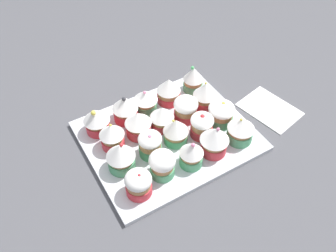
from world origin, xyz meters
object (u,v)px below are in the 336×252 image
at_px(cupcake_7, 176,130).
at_px(cupcake_15, 97,120).
at_px(cupcake_3, 214,140).
at_px(cupcake_16, 125,108).
at_px(cupcake_18, 169,90).
at_px(cupcake_5, 121,156).
at_px(cupcake_13, 186,108).
at_px(cupcake_12, 164,116).
at_px(baking_tray, 168,136).
at_px(cupcake_1, 162,164).
at_px(cupcake_9, 221,113).
at_px(cupcake_0, 139,183).
at_px(cupcake_10, 112,135).
at_px(cupcake_2, 192,153).
at_px(cupcake_19, 193,79).
at_px(cupcake_8, 202,125).
at_px(cupcake_17, 146,101).
at_px(cupcake_6, 150,144).
at_px(napkin, 270,109).
at_px(cupcake_14, 205,95).
at_px(cupcake_11, 138,124).
at_px(cupcake_4, 241,129).

xyz_separation_m(cupcake_7, cupcake_15, (-0.15, 0.12, 0.00)).
bearing_deg(cupcake_3, cupcake_16, 122.92).
bearing_deg(cupcake_18, cupcake_5, -146.48).
height_order(cupcake_3, cupcake_13, cupcake_3).
bearing_deg(cupcake_3, cupcake_12, 115.07).
bearing_deg(baking_tray, cupcake_5, -167.31).
distance_m(cupcake_1, cupcake_9, 0.21).
bearing_deg(cupcake_18, cupcake_0, -133.20).
xyz_separation_m(cupcake_5, cupcake_15, (-0.00, 0.13, -0.00)).
relative_size(cupcake_3, cupcake_10, 1.12).
distance_m(cupcake_2, cupcake_18, 0.21).
xyz_separation_m(cupcake_0, cupcake_19, (0.28, 0.21, 0.01)).
xyz_separation_m(cupcake_8, cupcake_15, (-0.21, 0.14, 0.00)).
xyz_separation_m(cupcake_13, cupcake_19, (0.08, 0.08, 0.00)).
height_order(cupcake_9, cupcake_19, cupcake_19).
height_order(cupcake_12, cupcake_17, cupcake_17).
distance_m(cupcake_2, cupcake_8, 0.09).
relative_size(cupcake_2, cupcake_5, 0.94).
bearing_deg(cupcake_12, cupcake_6, -139.65).
bearing_deg(napkin, cupcake_17, 152.31).
bearing_deg(cupcake_14, cupcake_11, 179.27).
xyz_separation_m(cupcake_2, cupcake_16, (-0.06, 0.20, 0.00)).
bearing_deg(cupcake_3, cupcake_8, 84.94).
relative_size(cupcake_1, cupcake_13, 1.03).
bearing_deg(napkin, cupcake_14, 149.48).
height_order(cupcake_12, cupcake_16, cupcake_16).
relative_size(cupcake_8, napkin, 0.47).
bearing_deg(cupcake_9, cupcake_1, -163.16).
bearing_deg(cupcake_12, cupcake_14, 3.18).
relative_size(cupcake_8, cupcake_19, 0.89).
bearing_deg(cupcake_19, cupcake_17, -176.78).
xyz_separation_m(cupcake_9, cupcake_16, (-0.20, 0.13, 0.00)).
bearing_deg(cupcake_10, baking_tray, -15.39).
distance_m(cupcake_1, cupcake_15, 0.20).
distance_m(baking_tray, cupcake_10, 0.14).
bearing_deg(cupcake_11, cupcake_18, 27.52).
relative_size(cupcake_14, cupcake_19, 1.04).
relative_size(cupcake_1, cupcake_3, 0.85).
distance_m(cupcake_6, cupcake_17, 0.14).
bearing_deg(cupcake_2, cupcake_16, 107.81).
bearing_deg(cupcake_7, cupcake_4, -28.97).
bearing_deg(cupcake_17, cupcake_0, -121.78).
bearing_deg(cupcake_19, cupcake_16, -177.97).
relative_size(cupcake_2, cupcake_7, 1.01).
bearing_deg(baking_tray, cupcake_8, -30.72).
bearing_deg(cupcake_10, cupcake_2, -46.62).
bearing_deg(cupcake_17, cupcake_16, 178.94).
bearing_deg(cupcake_4, cupcake_10, 153.18).
xyz_separation_m(cupcake_1, cupcake_14, (0.20, 0.13, 0.01)).
xyz_separation_m(baking_tray, cupcake_7, (0.01, -0.03, 0.04)).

